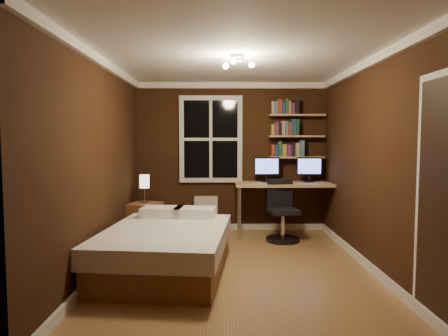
{
  "coord_description": "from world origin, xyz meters",
  "views": [
    {
      "loc": [
        -0.19,
        -4.68,
        1.55
      ],
      "look_at": [
        -0.14,
        0.45,
        1.18
      ],
      "focal_mm": 32.0,
      "sensor_mm": 36.0,
      "label": 1
    }
  ],
  "objects_px": {
    "monitor_left": "(267,170)",
    "office_chair": "(282,218)",
    "nightstand": "(145,222)",
    "bedside_lamp": "(145,189)",
    "monitor_right": "(309,170)",
    "bed": "(166,248)",
    "radiator": "(206,214)",
    "desk_lamp": "(338,170)",
    "desk": "(290,186)"
  },
  "relations": [
    {
      "from": "nightstand",
      "to": "monitor_right",
      "type": "height_order",
      "value": "monitor_right"
    },
    {
      "from": "bedside_lamp",
      "to": "office_chair",
      "type": "relative_size",
      "value": 0.47
    },
    {
      "from": "bed",
      "to": "nightstand",
      "type": "bearing_deg",
      "value": 115.55
    },
    {
      "from": "office_chair",
      "to": "bed",
      "type": "bearing_deg",
      "value": -145.42
    },
    {
      "from": "monitor_left",
      "to": "office_chair",
      "type": "height_order",
      "value": "monitor_left"
    },
    {
      "from": "monitor_right",
      "to": "bed",
      "type": "bearing_deg",
      "value": -137.32
    },
    {
      "from": "bedside_lamp",
      "to": "desk_lamp",
      "type": "relative_size",
      "value": 0.99
    },
    {
      "from": "office_chair",
      "to": "monitor_right",
      "type": "bearing_deg",
      "value": 36.13
    },
    {
      "from": "desk_lamp",
      "to": "office_chair",
      "type": "relative_size",
      "value": 0.47
    },
    {
      "from": "radiator",
      "to": "desk",
      "type": "height_order",
      "value": "desk"
    },
    {
      "from": "nightstand",
      "to": "desk",
      "type": "height_order",
      "value": "desk"
    },
    {
      "from": "monitor_left",
      "to": "office_chair",
      "type": "relative_size",
      "value": 0.45
    },
    {
      "from": "nightstand",
      "to": "bedside_lamp",
      "type": "relative_size",
      "value": 1.32
    },
    {
      "from": "desk_lamp",
      "to": "bedside_lamp",
      "type": "bearing_deg",
      "value": -176.29
    },
    {
      "from": "desk_lamp",
      "to": "bed",
      "type": "bearing_deg",
      "value": -146.13
    },
    {
      "from": "desk_lamp",
      "to": "office_chair",
      "type": "height_order",
      "value": "desk_lamp"
    },
    {
      "from": "bed",
      "to": "monitor_left",
      "type": "relative_size",
      "value": 4.81
    },
    {
      "from": "nightstand",
      "to": "office_chair",
      "type": "distance_m",
      "value": 2.11
    },
    {
      "from": "monitor_left",
      "to": "office_chair",
      "type": "bearing_deg",
      "value": -69.48
    },
    {
      "from": "office_chair",
      "to": "radiator",
      "type": "bearing_deg",
      "value": 143.59
    },
    {
      "from": "bed",
      "to": "monitor_right",
      "type": "height_order",
      "value": "monitor_right"
    },
    {
      "from": "bedside_lamp",
      "to": "office_chair",
      "type": "xyz_separation_m",
      "value": [
        2.11,
        -0.04,
        -0.44
      ]
    },
    {
      "from": "nightstand",
      "to": "monitor_left",
      "type": "bearing_deg",
      "value": 23.05
    },
    {
      "from": "nightstand",
      "to": "office_chair",
      "type": "height_order",
      "value": "office_chair"
    },
    {
      "from": "desk",
      "to": "bedside_lamp",
      "type": "bearing_deg",
      "value": -171.06
    },
    {
      "from": "nightstand",
      "to": "bedside_lamp",
      "type": "xyz_separation_m",
      "value": [
        0.0,
        0.0,
        0.5
      ]
    },
    {
      "from": "radiator",
      "to": "office_chair",
      "type": "xyz_separation_m",
      "value": [
        1.19,
        -0.65,
        0.05
      ]
    },
    {
      "from": "bed",
      "to": "bedside_lamp",
      "type": "height_order",
      "value": "bedside_lamp"
    },
    {
      "from": "monitor_left",
      "to": "office_chair",
      "type": "distance_m",
      "value": 0.88
    },
    {
      "from": "office_chair",
      "to": "nightstand",
      "type": "bearing_deg",
      "value": 171.09
    },
    {
      "from": "nightstand",
      "to": "bed",
      "type": "bearing_deg",
      "value": -60.44
    },
    {
      "from": "bedside_lamp",
      "to": "monitor_right",
      "type": "relative_size",
      "value": 1.04
    },
    {
      "from": "bedside_lamp",
      "to": "radiator",
      "type": "bearing_deg",
      "value": 33.57
    },
    {
      "from": "desk",
      "to": "office_chair",
      "type": "xyz_separation_m",
      "value": [
        -0.19,
        -0.41,
        -0.44
      ]
    },
    {
      "from": "radiator",
      "to": "monitor_left",
      "type": "height_order",
      "value": "monitor_left"
    },
    {
      "from": "bed",
      "to": "monitor_right",
      "type": "xyz_separation_m",
      "value": [
        2.09,
        1.93,
        0.78
      ]
    },
    {
      "from": "bed",
      "to": "monitor_left",
      "type": "height_order",
      "value": "monitor_left"
    },
    {
      "from": "desk",
      "to": "monitor_left",
      "type": "bearing_deg",
      "value": 166.67
    },
    {
      "from": "bedside_lamp",
      "to": "monitor_right",
      "type": "bearing_deg",
      "value": 9.76
    },
    {
      "from": "radiator",
      "to": "monitor_right",
      "type": "xyz_separation_m",
      "value": [
        1.71,
        -0.16,
        0.76
      ]
    },
    {
      "from": "bedside_lamp",
      "to": "radiator",
      "type": "height_order",
      "value": "bedside_lamp"
    },
    {
      "from": "bedside_lamp",
      "to": "monitor_left",
      "type": "bearing_deg",
      "value": 13.21
    },
    {
      "from": "office_chair",
      "to": "bedside_lamp",
      "type": "bearing_deg",
      "value": 171.09
    },
    {
      "from": "bedside_lamp",
      "to": "radiator",
      "type": "distance_m",
      "value": 1.21
    },
    {
      "from": "office_chair",
      "to": "desk_lamp",
      "type": "bearing_deg",
      "value": 6.94
    },
    {
      "from": "monitor_right",
      "to": "office_chair",
      "type": "bearing_deg",
      "value": -136.15
    },
    {
      "from": "radiator",
      "to": "bed",
      "type": "bearing_deg",
      "value": -100.48
    },
    {
      "from": "monitor_left",
      "to": "bedside_lamp",
      "type": "bearing_deg",
      "value": -166.79
    },
    {
      "from": "bedside_lamp",
      "to": "desk",
      "type": "relative_size",
      "value": 0.24
    },
    {
      "from": "bed",
      "to": "bedside_lamp",
      "type": "distance_m",
      "value": 1.65
    }
  ]
}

